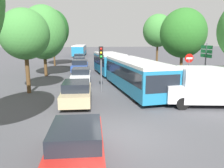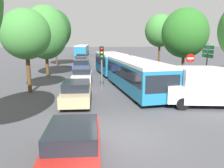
{
  "view_description": "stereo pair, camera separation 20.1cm",
  "coord_description": "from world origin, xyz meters",
  "px_view_note": "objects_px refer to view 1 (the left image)",
  "views": [
    {
      "loc": [
        -1.71,
        -8.18,
        3.96
      ],
      "look_at": [
        0.2,
        4.94,
        1.2
      ],
      "focal_mm": 35.0,
      "sensor_mm": 36.0,
      "label": 1
    },
    {
      "loc": [
        -1.51,
        -8.21,
        3.96
      ],
      "look_at": [
        0.2,
        4.94,
        1.2
      ],
      "focal_mm": 35.0,
      "sensor_mm": 36.0,
      "label": 2
    }
  ],
  "objects_px": {
    "queued_car_blue": "(80,66)",
    "traffic_light": "(101,59)",
    "city_bus_rear": "(80,50)",
    "tree_left_distant": "(53,30)",
    "direction_sign_post": "(206,56)",
    "articulated_bus": "(122,68)",
    "tree_left_mid": "(25,36)",
    "queued_car_navy": "(80,62)",
    "queued_car_black": "(79,58)",
    "white_van": "(211,85)",
    "queued_car_tan": "(77,92)",
    "queued_car_white": "(81,75)",
    "tree_right_far": "(158,31)",
    "tree_right_mid": "(183,35)",
    "tree_left_far": "(43,34)",
    "no_entry_sign": "(189,66)",
    "queued_car_red": "(77,145)"
  },
  "relations": [
    {
      "from": "articulated_bus",
      "to": "white_van",
      "type": "height_order",
      "value": "articulated_bus"
    },
    {
      "from": "queued_car_tan",
      "to": "direction_sign_post",
      "type": "bearing_deg",
      "value": -70.14
    },
    {
      "from": "queued_car_blue",
      "to": "traffic_light",
      "type": "relative_size",
      "value": 1.31
    },
    {
      "from": "queued_car_navy",
      "to": "traffic_light",
      "type": "bearing_deg",
      "value": -170.87
    },
    {
      "from": "traffic_light",
      "to": "tree_right_mid",
      "type": "bearing_deg",
      "value": 123.05
    },
    {
      "from": "city_bus_rear",
      "to": "tree_left_mid",
      "type": "xyz_separation_m",
      "value": [
        -3.78,
        -36.21,
        2.75
      ]
    },
    {
      "from": "tree_left_mid",
      "to": "tree_right_mid",
      "type": "height_order",
      "value": "tree_right_mid"
    },
    {
      "from": "queued_car_white",
      "to": "queued_car_navy",
      "type": "relative_size",
      "value": 0.99
    },
    {
      "from": "white_van",
      "to": "tree_left_distant",
      "type": "height_order",
      "value": "tree_left_distant"
    },
    {
      "from": "queued_car_black",
      "to": "tree_right_far",
      "type": "distance_m",
      "value": 14.84
    },
    {
      "from": "direction_sign_post",
      "to": "articulated_bus",
      "type": "bearing_deg",
      "value": -29.52
    },
    {
      "from": "queued_car_tan",
      "to": "queued_car_black",
      "type": "xyz_separation_m",
      "value": [
        0.09,
        25.27,
        -0.01
      ]
    },
    {
      "from": "queued_car_tan",
      "to": "white_van",
      "type": "distance_m",
      "value": 8.09
    },
    {
      "from": "articulated_bus",
      "to": "tree_right_mid",
      "type": "relative_size",
      "value": 2.34
    },
    {
      "from": "tree_left_distant",
      "to": "queued_car_blue",
      "type": "bearing_deg",
      "value": -61.5
    },
    {
      "from": "tree_left_distant",
      "to": "tree_right_mid",
      "type": "bearing_deg",
      "value": -40.9
    },
    {
      "from": "city_bus_rear",
      "to": "queued_car_black",
      "type": "distance_m",
      "value": 14.25
    },
    {
      "from": "queued_car_tan",
      "to": "queued_car_white",
      "type": "relative_size",
      "value": 1.03
    },
    {
      "from": "articulated_bus",
      "to": "direction_sign_post",
      "type": "relative_size",
      "value": 4.51
    },
    {
      "from": "queued_car_black",
      "to": "white_van",
      "type": "bearing_deg",
      "value": -160.5
    },
    {
      "from": "queued_car_navy",
      "to": "queued_car_black",
      "type": "bearing_deg",
      "value": 3.94
    },
    {
      "from": "tree_right_far",
      "to": "queued_car_red",
      "type": "bearing_deg",
      "value": -115.23
    },
    {
      "from": "city_bus_rear",
      "to": "traffic_light",
      "type": "height_order",
      "value": "traffic_light"
    },
    {
      "from": "city_bus_rear",
      "to": "tree_left_distant",
      "type": "xyz_separation_m",
      "value": [
        -3.79,
        -19.43,
        3.7
      ]
    },
    {
      "from": "articulated_bus",
      "to": "tree_left_distant",
      "type": "height_order",
      "value": "tree_left_distant"
    },
    {
      "from": "traffic_light",
      "to": "no_entry_sign",
      "type": "distance_m",
      "value": 6.88
    },
    {
      "from": "queued_car_navy",
      "to": "tree_right_far",
      "type": "xyz_separation_m",
      "value": [
        10.71,
        -2.72,
        4.33
      ]
    },
    {
      "from": "direction_sign_post",
      "to": "tree_right_far",
      "type": "bearing_deg",
      "value": -96.35
    },
    {
      "from": "articulated_bus",
      "to": "white_van",
      "type": "distance_m",
      "value": 8.61
    },
    {
      "from": "traffic_light",
      "to": "city_bus_rear",
      "type": "bearing_deg",
      "value": -173.99
    },
    {
      "from": "direction_sign_post",
      "to": "tree_left_distant",
      "type": "bearing_deg",
      "value": -54.55
    },
    {
      "from": "city_bus_rear",
      "to": "queued_car_black",
      "type": "xyz_separation_m",
      "value": [
        -0.14,
        -14.23,
        -0.72
      ]
    },
    {
      "from": "queued_car_tan",
      "to": "tree_left_mid",
      "type": "distance_m",
      "value": 5.96
    },
    {
      "from": "tree_right_mid",
      "to": "traffic_light",
      "type": "bearing_deg",
      "value": -150.48
    },
    {
      "from": "tree_left_distant",
      "to": "tree_right_far",
      "type": "height_order",
      "value": "tree_left_distant"
    },
    {
      "from": "articulated_bus",
      "to": "tree_left_far",
      "type": "height_order",
      "value": "tree_left_far"
    },
    {
      "from": "tree_right_far",
      "to": "city_bus_rear",
      "type": "bearing_deg",
      "value": 114.44
    },
    {
      "from": "white_van",
      "to": "tree_right_mid",
      "type": "bearing_deg",
      "value": -95.8
    },
    {
      "from": "queued_car_red",
      "to": "queued_car_white",
      "type": "bearing_deg",
      "value": 2.26
    },
    {
      "from": "white_van",
      "to": "tree_left_far",
      "type": "bearing_deg",
      "value": -37.58
    },
    {
      "from": "city_bus_rear",
      "to": "queued_car_red",
      "type": "distance_m",
      "value": 46.36
    },
    {
      "from": "tree_left_mid",
      "to": "tree_left_far",
      "type": "xyz_separation_m",
      "value": [
        0.07,
        7.57,
        0.28
      ]
    },
    {
      "from": "tree_right_mid",
      "to": "tree_right_far",
      "type": "distance_m",
      "value": 8.26
    },
    {
      "from": "no_entry_sign",
      "to": "tree_left_far",
      "type": "xyz_separation_m",
      "value": [
        -12.15,
        8.19,
        2.57
      ]
    },
    {
      "from": "traffic_light",
      "to": "white_van",
      "type": "bearing_deg",
      "value": 57.45
    },
    {
      "from": "queued_car_navy",
      "to": "tree_right_far",
      "type": "relative_size",
      "value": 0.56
    },
    {
      "from": "articulated_bus",
      "to": "tree_left_mid",
      "type": "distance_m",
      "value": 8.55
    },
    {
      "from": "articulated_bus",
      "to": "queued_car_navy",
      "type": "distance_m",
      "value": 13.26
    },
    {
      "from": "tree_right_mid",
      "to": "tree_right_far",
      "type": "bearing_deg",
      "value": 87.75
    },
    {
      "from": "white_van",
      "to": "tree_right_far",
      "type": "distance_m",
      "value": 18.27
    }
  ]
}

